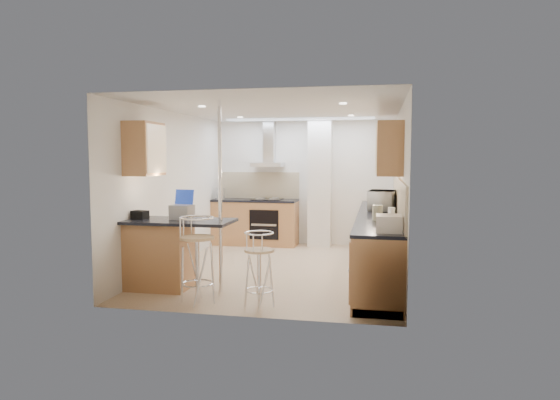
% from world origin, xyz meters
% --- Properties ---
extents(ground, '(4.80, 4.80, 0.00)m').
position_xyz_m(ground, '(0.00, 0.00, 0.00)').
color(ground, tan).
rests_on(ground, ground).
extents(room_shell, '(3.64, 4.84, 2.51)m').
position_xyz_m(room_shell, '(0.32, 0.38, 1.54)').
color(room_shell, white).
rests_on(room_shell, ground).
extents(right_counter, '(0.63, 4.40, 0.92)m').
position_xyz_m(right_counter, '(1.50, 0.00, 0.46)').
color(right_counter, '#BC834B').
rests_on(right_counter, ground).
extents(back_counter, '(1.70, 0.63, 0.92)m').
position_xyz_m(back_counter, '(-0.95, 2.10, 0.46)').
color(back_counter, '#BC834B').
rests_on(back_counter, ground).
extents(peninsula, '(1.47, 0.72, 0.94)m').
position_xyz_m(peninsula, '(-1.12, -1.45, 0.48)').
color(peninsula, '#BC834B').
rests_on(peninsula, ground).
extents(microwave, '(0.46, 0.62, 0.32)m').
position_xyz_m(microwave, '(1.54, 0.43, 1.08)').
color(microwave, white).
rests_on(microwave, right_counter).
extents(laptop, '(0.31, 0.25, 0.19)m').
position_xyz_m(laptop, '(-1.08, -1.40, 1.04)').
color(laptop, '#9B9EA2').
rests_on(laptop, peninsula).
extents(bag, '(0.23, 0.19, 0.11)m').
position_xyz_m(bag, '(-1.67, -1.44, 1.00)').
color(bag, black).
rests_on(bag, peninsula).
extents(bar_stool_near, '(0.53, 0.53, 1.07)m').
position_xyz_m(bar_stool_near, '(-0.65, -2.00, 0.53)').
color(bar_stool_near, tan).
rests_on(bar_stool_near, ground).
extents(bar_stool_end, '(0.42, 0.42, 0.91)m').
position_xyz_m(bar_stool_end, '(0.13, -2.02, 0.45)').
color(bar_stool_end, tan).
rests_on(bar_stool_end, ground).
extents(jar_a, '(0.14, 0.14, 0.19)m').
position_xyz_m(jar_a, '(1.62, 1.33, 1.01)').
color(jar_a, '#F0E1D0').
rests_on(jar_a, right_counter).
extents(jar_b, '(0.13, 0.13, 0.14)m').
position_xyz_m(jar_b, '(1.67, 0.63, 0.99)').
color(jar_b, '#F0E1D0').
rests_on(jar_b, right_counter).
extents(jar_c, '(0.18, 0.18, 0.20)m').
position_xyz_m(jar_c, '(1.48, -0.82, 1.02)').
color(jar_c, beige).
rests_on(jar_c, right_counter).
extents(jar_d, '(0.13, 0.13, 0.14)m').
position_xyz_m(jar_d, '(1.68, -0.41, 0.99)').
color(jar_d, white).
rests_on(jar_d, right_counter).
extents(bread_bin, '(0.29, 0.36, 0.19)m').
position_xyz_m(bread_bin, '(1.61, -1.85, 1.01)').
color(bread_bin, '#F0E1D0').
rests_on(bread_bin, right_counter).
extents(kettle, '(0.16, 0.16, 0.23)m').
position_xyz_m(kettle, '(-1.62, 1.92, 1.03)').
color(kettle, silver).
rests_on(kettle, back_counter).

